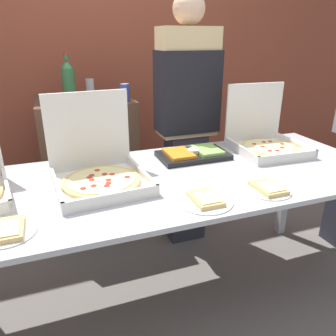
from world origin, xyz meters
TOP-DOWN VIEW (x-y plane):
  - ground_plane at (0.00, 0.00)m, footprint 16.00×16.00m
  - brick_wall_behind at (0.00, 1.70)m, footprint 10.00×0.06m
  - buffet_table at (0.00, 0.00)m, footprint 2.42×0.94m
  - pizza_box_near_left at (-0.35, 0.05)m, footprint 0.47×0.48m
  - pizza_box_far_right at (0.74, 0.20)m, footprint 0.43×0.44m
  - paper_plate_front_right at (0.39, -0.33)m, footprint 0.22×0.22m
  - paper_plate_front_left at (0.06, -0.32)m, footprint 0.25×0.25m
  - paper_plate_front_center at (-0.75, -0.30)m, footprint 0.21×0.21m
  - veggie_tray at (0.25, 0.22)m, footprint 0.42×0.25m
  - sideboard_podium at (-0.29, 1.08)m, footprint 0.70×0.60m
  - soda_bottle at (-0.38, 1.10)m, footprint 0.10×0.10m
  - soda_can_silver at (-0.21, 1.26)m, footprint 0.07×0.07m
  - soda_can_colored at (-0.01, 0.87)m, footprint 0.07×0.07m
  - person_server_vest at (0.38, 0.66)m, footprint 0.42×0.24m

SIDE VIEW (x-z plane):
  - ground_plane at x=0.00m, z-range 0.00..0.00m
  - sideboard_podium at x=-0.29m, z-range 0.00..1.10m
  - buffet_table at x=0.00m, z-range 0.34..1.19m
  - paper_plate_front_left at x=0.06m, z-range 0.84..0.88m
  - paper_plate_front_right at x=0.39m, z-range 0.85..0.88m
  - paper_plate_front_center at x=-0.75m, z-range 0.85..0.88m
  - veggie_tray at x=0.25m, z-range 0.84..0.90m
  - pizza_box_far_right at x=0.74m, z-range 0.72..1.13m
  - pizza_box_near_left at x=-0.35m, z-range 0.71..1.14m
  - person_server_vest at x=0.38m, z-range 0.12..1.93m
  - soda_can_silver at x=-0.21m, z-range 1.10..1.22m
  - soda_can_colored at x=-0.01m, z-range 1.10..1.22m
  - soda_bottle at x=-0.38m, z-range 1.08..1.41m
  - brick_wall_behind at x=0.00m, z-range 0.00..2.80m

